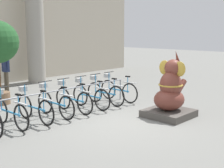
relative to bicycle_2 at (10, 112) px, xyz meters
The scene contains 12 objects.
ground_plane 3.07m from the bicycle_2, 37.87° to the right, with size 60.00×60.00×0.00m, color slate.
column_right 7.72m from the bicycle_2, 50.74° to the left, with size 1.07×1.07×5.16m.
bike_rack 1.46m from the bicycle_2, ahead, with size 6.35×0.05×0.77m.
bicycle_2 is the anchor object (origin of this frame).
bicycle_3 0.72m from the bicycle_2, ahead, with size 0.48×1.78×1.04m.
bicycle_4 1.44m from the bicycle_2, ahead, with size 0.48×1.78×1.04m.
bicycle_5 2.16m from the bicycle_2, ahead, with size 0.48×1.78×1.04m.
bicycle_6 2.88m from the bicycle_2, ahead, with size 0.48×1.78×1.04m.
bicycle_7 3.60m from the bicycle_2, ahead, with size 0.48×1.78×1.04m.
bicycle_8 4.32m from the bicycle_2, ahead, with size 0.48×1.78×1.04m.
elephant_statue 4.60m from the bicycle_2, 34.16° to the right, with size 1.28×1.28×2.01m.
person_pedestrian 5.46m from the bicycle_2, 62.23° to the left, with size 0.22×0.47×1.67m.
Camera 1 is at (-6.47, -5.63, 2.58)m, focal length 50.00 mm.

